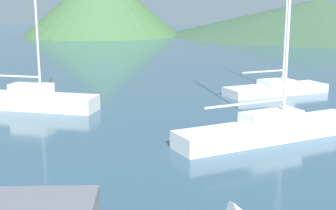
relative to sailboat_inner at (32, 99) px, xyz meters
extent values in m
cube|color=white|center=(0.00, 0.00, -0.13)|extent=(7.06, 2.75, 0.77)
cube|color=white|center=(0.00, 0.00, 0.53)|extent=(2.23, 1.45, 0.54)
cylinder|color=#BCBCC1|center=(0.51, -0.09, 3.72)|extent=(0.12, 0.12, 6.91)
cylinder|color=#BCBCC1|center=(-1.02, 0.18, 1.16)|extent=(3.07, 0.63, 0.10)
cube|color=white|center=(13.29, 4.91, -0.26)|extent=(6.62, 4.63, 0.51)
cube|color=white|center=(13.29, 4.91, 0.18)|extent=(2.33, 2.05, 0.36)
cylinder|color=#BCBCC1|center=(13.73, 5.13, 3.85)|extent=(0.12, 0.12, 7.71)
cylinder|color=#BCBCC1|center=(12.43, 4.46, 0.90)|extent=(2.64, 1.43, 0.10)
cube|color=white|center=(11.45, -4.92, -0.17)|extent=(7.95, 5.49, 0.68)
cube|color=white|center=(11.45, -4.92, 0.40)|extent=(2.69, 2.18, 0.47)
cylinder|color=#BCBCC1|center=(10.37, -5.54, 1.07)|extent=(3.28, 1.96, 0.10)
cone|color=#3D6038|center=(-7.76, 58.01, 5.29)|extent=(26.83, 26.83, 11.60)
cone|color=#38563D|center=(29.91, 61.35, 2.61)|extent=(52.96, 52.96, 6.25)
camera|label=1|loc=(8.38, -23.19, 4.80)|focal=50.00mm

